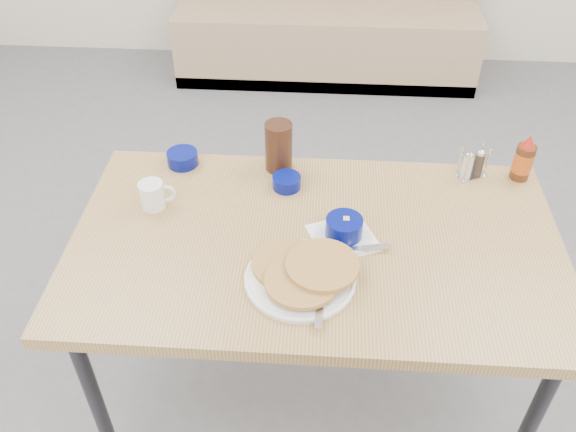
# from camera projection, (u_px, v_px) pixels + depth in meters

# --- Properties ---
(booth_bench) EXTENTS (1.90, 0.56, 1.22)m
(booth_bench) POSITION_uv_depth(u_px,v_px,m) (327.00, 19.00, 3.92)
(booth_bench) COLOR tan
(booth_bench) RESTS_ON ground
(dining_table) EXTENTS (1.40, 0.80, 0.76)m
(dining_table) POSITION_uv_depth(u_px,v_px,m) (315.00, 255.00, 1.77)
(dining_table) COLOR tan
(dining_table) RESTS_ON ground
(pancake_plate) EXTENTS (0.30, 0.32, 0.05)m
(pancake_plate) POSITION_uv_depth(u_px,v_px,m) (302.00, 274.00, 1.60)
(pancake_plate) COLOR white
(pancake_plate) RESTS_ON dining_table
(coffee_mug) EXTENTS (0.11, 0.07, 0.08)m
(coffee_mug) POSITION_uv_depth(u_px,v_px,m) (153.00, 195.00, 1.82)
(coffee_mug) COLOR white
(coffee_mug) RESTS_ON dining_table
(grits_setting) EXTENTS (0.24, 0.23, 0.07)m
(grits_setting) POSITION_uv_depth(u_px,v_px,m) (344.00, 230.00, 1.72)
(grits_setting) COLOR white
(grits_setting) RESTS_ON dining_table
(creamer_bowl) EXTENTS (0.10, 0.10, 0.05)m
(creamer_bowl) POSITION_uv_depth(u_px,v_px,m) (183.00, 158.00, 2.00)
(creamer_bowl) COLOR #040D67
(creamer_bowl) RESTS_ON dining_table
(butter_bowl) EXTENTS (0.09, 0.09, 0.04)m
(butter_bowl) POSITION_uv_depth(u_px,v_px,m) (287.00, 182.00, 1.91)
(butter_bowl) COLOR #040D67
(butter_bowl) RESTS_ON dining_table
(amber_tumbler) EXTENTS (0.12, 0.12, 0.17)m
(amber_tumbler) POSITION_uv_depth(u_px,v_px,m) (279.00, 147.00, 1.94)
(amber_tumbler) COLOR black
(amber_tumbler) RESTS_ON dining_table
(condiment_caddy) EXTENTS (0.11, 0.09, 0.11)m
(condiment_caddy) POSITION_uv_depth(u_px,v_px,m) (473.00, 166.00, 1.94)
(condiment_caddy) COLOR silver
(condiment_caddy) RESTS_ON dining_table
(syrup_bottle) EXTENTS (0.06, 0.06, 0.16)m
(syrup_bottle) POSITION_uv_depth(u_px,v_px,m) (524.00, 160.00, 1.91)
(syrup_bottle) COLOR #47230F
(syrup_bottle) RESTS_ON dining_table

